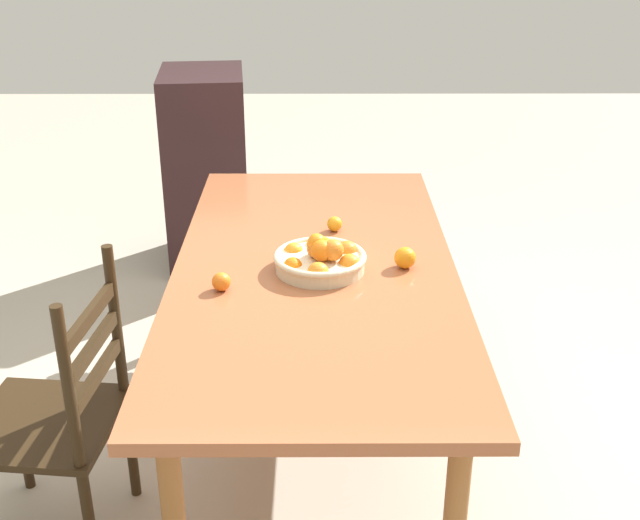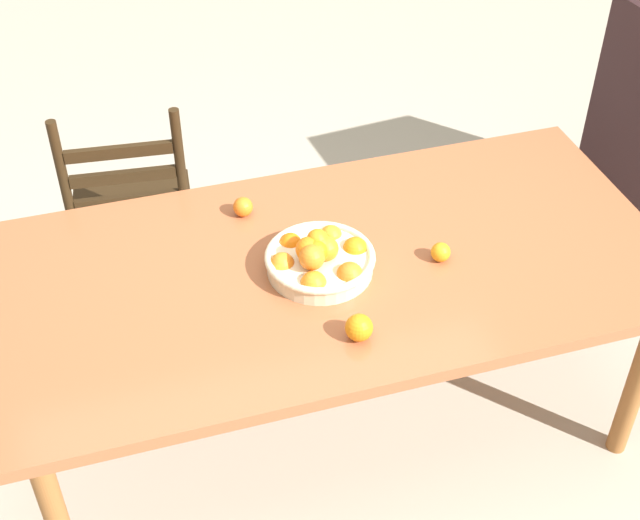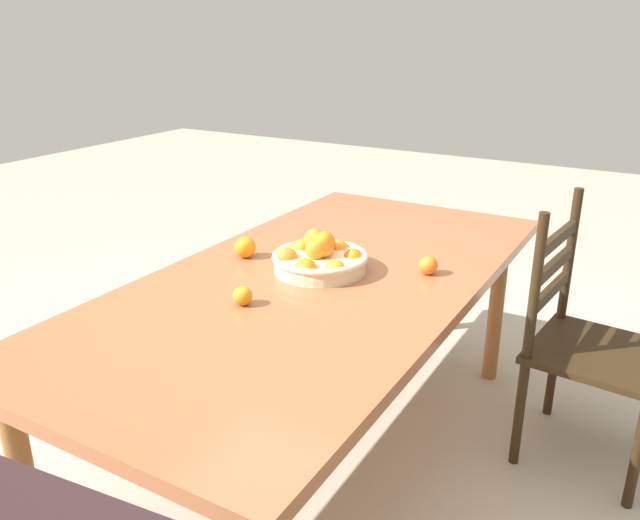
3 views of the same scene
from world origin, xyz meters
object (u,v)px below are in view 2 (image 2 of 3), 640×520
Objects in this scene: fruit_bowl at (320,258)px; orange_loose_0 at (441,252)px; orange_loose_2 at (359,328)px; dining_table at (332,280)px; orange_loose_1 at (243,207)px; chair_near_window at (133,214)px.

fruit_bowl reaches higher than orange_loose_0.
fruit_bowl reaches higher than orange_loose_2.
orange_loose_0 is at bearing -13.76° from dining_table.
orange_loose_1 reaches higher than orange_loose_0.
fruit_bowl is at bearing 94.05° from orange_loose_2.
orange_loose_2 is at bearing -144.59° from orange_loose_0.
orange_loose_1 is at bearing 105.51° from orange_loose_2.
chair_near_window reaches higher than orange_loose_0.
dining_table is at bearing 25.56° from fruit_bowl.
dining_table is 1.01m from chair_near_window.
orange_loose_1 is at bearing 129.55° from chair_near_window.
chair_near_window is 1.30m from orange_loose_2.
fruit_bowl is at bearing 171.34° from orange_loose_0.
dining_table is 0.35m from orange_loose_0.
orange_loose_0 is (0.32, -0.08, 0.10)m from dining_table.
orange_loose_0 is at bearing -37.06° from orange_loose_1.
dining_table is at bearing 129.21° from chair_near_window.
orange_loose_0 is at bearing 35.41° from orange_loose_2.
orange_loose_2 is (0.51, -1.15, 0.33)m from chair_near_window.
orange_loose_1 is at bearing 122.70° from dining_table.
dining_table is 34.49× the size of orange_loose_0.
chair_near_window is at bearing 133.69° from orange_loose_0.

